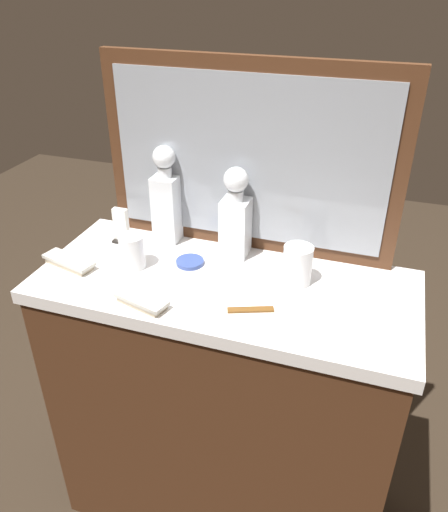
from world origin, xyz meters
TOP-DOWN VIEW (x-y plane):
  - ground_plane at (0.00, 0.00)m, footprint 6.00×6.00m
  - dresser at (0.00, 0.00)m, footprint 1.05×0.46m
  - dresser_mirror at (0.00, 0.21)m, footprint 0.86×0.03m
  - crystal_decanter_far_left at (-0.24, 0.17)m, footprint 0.08×0.08m
  - crystal_decanter_center at (-0.02, 0.15)m, footprint 0.08×0.08m
  - crystal_tumbler_rear at (-0.27, -0.01)m, footprint 0.07×0.07m
  - crystal_tumbler_right at (0.19, 0.06)m, footprint 0.08×0.08m
  - silver_brush_right at (-0.45, -0.07)m, footprint 0.17×0.09m
  - silver_brush_far_right at (-0.16, -0.17)m, footprint 0.15×0.09m
  - porcelain_dish at (-0.12, 0.05)m, footprint 0.08×0.08m
  - tortoiseshell_comb at (0.11, -0.11)m, footprint 0.12×0.06m
  - napkin_holder at (-0.37, 0.12)m, footprint 0.05×0.05m

SIDE VIEW (x-z plane):
  - ground_plane at x=0.00m, z-range 0.00..0.00m
  - dresser at x=0.00m, z-range 0.00..0.96m
  - tortoiseshell_comb at x=0.11m, z-range 0.96..0.96m
  - porcelain_dish at x=-0.12m, z-range 0.96..0.97m
  - silver_brush_right at x=-0.45m, z-range 0.96..0.98m
  - silver_brush_far_right at x=-0.16m, z-range 0.96..0.98m
  - crystal_tumbler_rear at x=-0.27m, z-range 0.95..1.05m
  - napkin_holder at x=-0.37m, z-range 0.95..1.06m
  - crystal_tumbler_right at x=0.19m, z-range 0.95..1.06m
  - crystal_decanter_center at x=-0.02m, z-range 0.93..1.20m
  - crystal_decanter_far_left at x=-0.24m, z-range 0.93..1.23m
  - dresser_mirror at x=0.00m, z-range 0.96..1.51m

